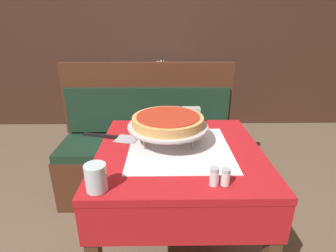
{
  "coord_description": "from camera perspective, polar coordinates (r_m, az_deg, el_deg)",
  "views": [
    {
      "loc": [
        -0.07,
        -1.07,
        1.3
      ],
      "look_at": [
        -0.05,
        0.02,
        0.86
      ],
      "focal_mm": 28.0,
      "sensor_mm": 36.0,
      "label": 1
    }
  ],
  "objects": [
    {
      "name": "dining_table_front",
      "position": [
        1.26,
        2.43,
        -9.72
      ],
      "size": [
        0.74,
        0.74,
        0.76
      ],
      "color": "red",
      "rests_on": "ground_plane"
    },
    {
      "name": "dining_table_rear",
      "position": [
        2.87,
        -2.33,
        9.19
      ],
      "size": [
        0.79,
        0.79,
        0.77
      ],
      "color": "#194799",
      "rests_on": "ground_plane"
    },
    {
      "name": "booth_bench",
      "position": [
        2.07,
        -4.33,
        -6.83
      ],
      "size": [
        1.31,
        0.47,
        1.02
      ],
      "color": "#4C2819",
      "rests_on": "ground_plane"
    },
    {
      "name": "back_wall_panel",
      "position": [
        3.36,
        0.37,
        20.1
      ],
      "size": [
        6.0,
        0.04,
        2.4
      ],
      "primitive_type": "cube",
      "color": "#3D2319",
      "rests_on": "ground_plane"
    },
    {
      "name": "pizza_pan_stand",
      "position": [
        1.21,
        -0.02,
        -0.17
      ],
      "size": [
        0.37,
        0.37,
        0.09
      ],
      "color": "#ADADB2",
      "rests_on": "dining_table_front"
    },
    {
      "name": "deep_dish_pizza",
      "position": [
        1.2,
        -0.02,
        1.25
      ],
      "size": [
        0.33,
        0.33,
        0.04
      ],
      "color": "tan",
      "rests_on": "pizza_pan_stand"
    },
    {
      "name": "pizza_server",
      "position": [
        1.33,
        -12.02,
        -2.39
      ],
      "size": [
        0.29,
        0.12,
        0.01
      ],
      "color": "#BCBCC1",
      "rests_on": "dining_table_front"
    },
    {
      "name": "water_glass_near",
      "position": [
        0.93,
        -15.41,
        -10.76
      ],
      "size": [
        0.07,
        0.07,
        0.1
      ],
      "color": "silver",
      "rests_on": "dining_table_front"
    },
    {
      "name": "salt_shaker",
      "position": [
        0.95,
        10.04,
        -10.79
      ],
      "size": [
        0.03,
        0.03,
        0.07
      ],
      "color": "silver",
      "rests_on": "dining_table_front"
    },
    {
      "name": "pepper_shaker",
      "position": [
        0.96,
        12.43,
        -10.81
      ],
      "size": [
        0.03,
        0.03,
        0.06
      ],
      "color": "silver",
      "rests_on": "dining_table_front"
    },
    {
      "name": "napkin_holder",
      "position": [
        1.49,
        5.04,
        2.38
      ],
      "size": [
        0.1,
        0.05,
        0.09
      ],
      "color": "#B2B2B7",
      "rests_on": "dining_table_front"
    },
    {
      "name": "condiment_caddy",
      "position": [
        2.81,
        -1.25,
        11.92
      ],
      "size": [
        0.15,
        0.15,
        0.18
      ],
      "color": "black",
      "rests_on": "dining_table_rear"
    }
  ]
}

